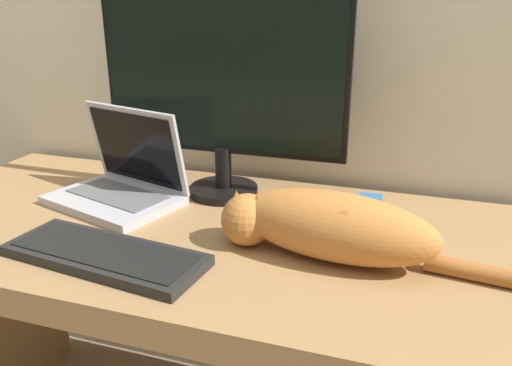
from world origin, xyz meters
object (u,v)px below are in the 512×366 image
monitor (221,72)px  cat (326,224)px  external_keyboard (105,255)px  laptop (121,183)px

monitor → cat: size_ratio=1.03×
monitor → cat: bearing=-39.0°
monitor → external_keyboard: size_ratio=1.49×
cat → laptop: bearing=173.8°
laptop → external_keyboard: size_ratio=0.85×
laptop → cat: 0.53m
external_keyboard → cat: cat is taller
laptop → external_keyboard: 0.30m
cat → external_keyboard: bearing=-152.4°
monitor → laptop: (-0.22, -0.12, -0.25)m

